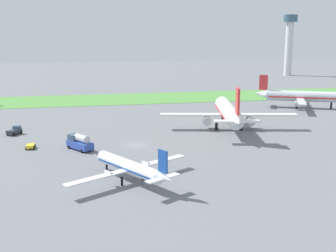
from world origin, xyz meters
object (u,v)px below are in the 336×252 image
(airplane_parked_jet_far, at_px, (300,96))
(control_tower, at_px, (289,40))
(fuel_truck_near_gate, at_px, (80,142))
(pushback_tug_by_runway, at_px, (15,131))
(airplane_midfield_jet, at_px, (229,112))
(baggage_cart_midfield, at_px, (30,146))
(airplane_foreground_turboprop, at_px, (130,167))

(airplane_parked_jet_far, distance_m, control_tower, 119.68)
(airplane_parked_jet_far, height_order, fuel_truck_near_gate, airplane_parked_jet_far)
(airplane_parked_jet_far, height_order, pushback_tug_by_runway, airplane_parked_jet_far)
(airplane_midfield_jet, relative_size, pushback_tug_by_runway, 8.43)
(fuel_truck_near_gate, height_order, pushback_tug_by_runway, fuel_truck_near_gate)
(fuel_truck_near_gate, bearing_deg, baggage_cart_midfield, 40.21)
(airplane_foreground_turboprop, relative_size, baggage_cart_midfield, 8.30)
(airplane_midfield_jet, xyz_separation_m, airplane_parked_jet_far, (33.62, 25.78, -0.58))
(airplane_midfield_jet, relative_size, baggage_cart_midfield, 13.57)
(airplane_midfield_jet, xyz_separation_m, baggage_cart_midfield, (-46.47, -9.31, -3.77))
(control_tower, bearing_deg, airplane_foreground_turboprop, -124.26)
(control_tower, bearing_deg, pushback_tug_by_runway, -136.80)
(airplane_parked_jet_far, height_order, control_tower, control_tower)
(airplane_parked_jet_far, bearing_deg, pushback_tug_by_runway, -140.87)
(fuel_truck_near_gate, height_order, control_tower, control_tower)
(airplane_foreground_turboprop, bearing_deg, pushback_tug_by_runway, 0.76)
(fuel_truck_near_gate, bearing_deg, pushback_tug_by_runway, 7.33)
(baggage_cart_midfield, xyz_separation_m, pushback_tug_by_runway, (-5.08, 14.09, 0.34))
(fuel_truck_near_gate, bearing_deg, airplane_foreground_turboprop, 165.63)
(baggage_cart_midfield, distance_m, pushback_tug_by_runway, 14.98)
(pushback_tug_by_runway, xyz_separation_m, control_tower, (136.22, 127.91, 19.80))
(airplane_parked_jet_far, relative_size, baggage_cart_midfield, 11.08)
(airplane_midfield_jet, bearing_deg, control_tower, -20.37)
(pushback_tug_by_runway, bearing_deg, baggage_cart_midfield, -128.27)
(pushback_tug_by_runway, bearing_deg, airplane_foreground_turboprop, -117.11)
(airplane_foreground_turboprop, bearing_deg, control_tower, -64.49)
(airplane_foreground_turboprop, xyz_separation_m, baggage_cart_midfield, (-17.93, 24.22, -1.96))
(airplane_foreground_turboprop, bearing_deg, baggage_cart_midfield, 6.28)
(airplane_parked_jet_far, bearing_deg, baggage_cart_midfield, -131.06)
(airplane_midfield_jet, xyz_separation_m, control_tower, (84.67, 132.70, 16.38))
(airplane_midfield_jet, distance_m, airplane_foreground_turboprop, 44.07)
(fuel_truck_near_gate, height_order, baggage_cart_midfield, fuel_truck_near_gate)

